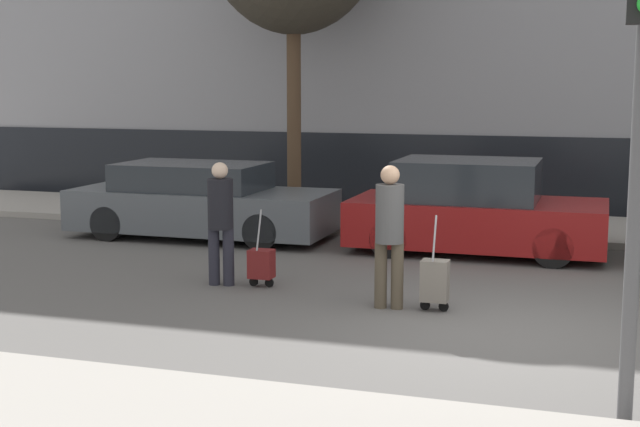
# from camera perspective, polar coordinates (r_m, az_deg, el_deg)

# --- Properties ---
(ground_plane) EXTENTS (80.00, 80.00, 0.00)m
(ground_plane) POSITION_cam_1_polar(r_m,az_deg,el_deg) (9.90, 11.70, -7.61)
(ground_plane) COLOR #565451
(sidewalk_far) EXTENTS (28.00, 3.00, 0.12)m
(sidewalk_far) POSITION_cam_1_polar(r_m,az_deg,el_deg) (16.71, 14.32, -0.94)
(sidewalk_far) COLOR gray
(sidewalk_far) RESTS_ON ground_plane
(parked_car_0) EXTENTS (4.55, 1.78, 1.30)m
(parked_car_0) POSITION_cam_1_polar(r_m,az_deg,el_deg) (15.69, -7.68, 0.72)
(parked_car_0) COLOR #4C5156
(parked_car_0) RESTS_ON ground_plane
(parked_car_1) EXTENTS (3.98, 1.89, 1.48)m
(parked_car_1) POSITION_cam_1_polar(r_m,az_deg,el_deg) (14.37, 9.85, 0.22)
(parked_car_1) COLOR maroon
(parked_car_1) RESTS_ON ground_plane
(pedestrian_left) EXTENTS (0.35, 0.34, 1.65)m
(pedestrian_left) POSITION_cam_1_polar(r_m,az_deg,el_deg) (11.90, -6.38, -0.17)
(pedestrian_left) COLOR #23232D
(pedestrian_left) RESTS_ON ground_plane
(trolley_left) EXTENTS (0.34, 0.29, 1.04)m
(trolley_left) POSITION_cam_1_polar(r_m,az_deg,el_deg) (11.87, -3.78, -3.24)
(trolley_left) COLOR maroon
(trolley_left) RESTS_ON ground_plane
(pedestrian_right) EXTENTS (0.35, 0.34, 1.73)m
(pedestrian_right) POSITION_cam_1_polar(r_m,az_deg,el_deg) (10.63, 4.47, -0.91)
(pedestrian_right) COLOR #4C4233
(pedestrian_right) RESTS_ON ground_plane
(trolley_right) EXTENTS (0.34, 0.29, 1.15)m
(trolley_right) POSITION_cam_1_polar(r_m,az_deg,el_deg) (10.68, 7.36, -4.30)
(trolley_right) COLOR slate
(trolley_right) RESTS_ON ground_plane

